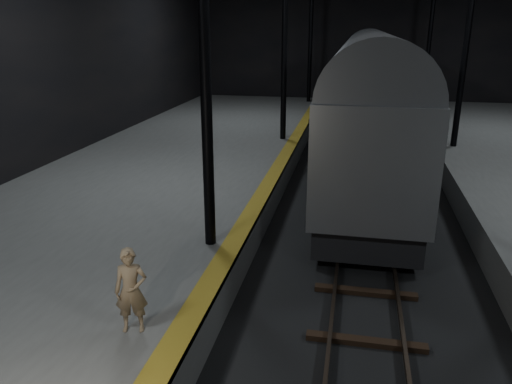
# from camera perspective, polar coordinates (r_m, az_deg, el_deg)

# --- Properties ---
(ground) EXTENTS (44.00, 44.00, 0.00)m
(ground) POSITION_cam_1_polar(r_m,az_deg,el_deg) (16.01, 12.30, -4.24)
(ground) COLOR black
(ground) RESTS_ON ground
(platform_left) EXTENTS (9.00, 43.80, 1.00)m
(platform_left) POSITION_cam_1_polar(r_m,az_deg,el_deg) (17.30, -13.20, -0.77)
(platform_left) COLOR #555552
(platform_left) RESTS_ON ground
(tactile_strip) EXTENTS (0.50, 43.80, 0.01)m
(tactile_strip) POSITION_cam_1_polar(r_m,az_deg,el_deg) (15.88, 0.77, -0.09)
(tactile_strip) COLOR #8E6419
(tactile_strip) RESTS_ON platform_left
(track) EXTENTS (2.40, 43.00, 0.24)m
(track) POSITION_cam_1_polar(r_m,az_deg,el_deg) (15.98, 12.32, -4.01)
(track) COLOR #3F3328
(track) RESTS_ON ground
(train) EXTENTS (3.20, 21.39, 5.72)m
(train) POSITION_cam_1_polar(r_m,az_deg,el_deg) (22.48, 12.78, 10.75)
(train) COLOR #999BA1
(train) RESTS_ON ground
(woman) EXTENTS (0.64, 0.51, 1.55)m
(woman) POSITION_cam_1_polar(r_m,az_deg,el_deg) (8.97, -14.08, -10.87)
(woman) COLOR #8E7657
(woman) RESTS_ON platform_left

